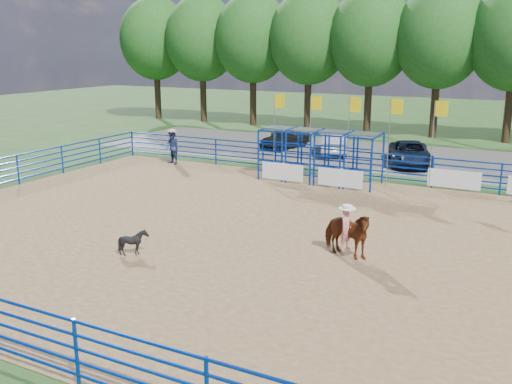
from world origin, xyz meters
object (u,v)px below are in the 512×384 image
(horse_and_rider, at_px, (346,231))
(car_a, at_px, (285,137))
(car_c, at_px, (410,153))
(car_b, at_px, (335,142))
(spectator_cowboy, at_px, (172,147))
(calf, at_px, (134,242))

(horse_and_rider, bearing_deg, car_a, 120.01)
(horse_and_rider, distance_m, car_c, 15.76)
(car_a, distance_m, car_b, 3.67)
(spectator_cowboy, height_order, car_c, spectator_cowboy)
(horse_and_rider, relative_size, spectator_cowboy, 1.22)
(car_a, xyz_separation_m, car_c, (8.62, -1.87, -0.04))
(calf, height_order, car_c, car_c)
(calf, xyz_separation_m, spectator_cowboy, (-7.45, 12.60, 0.55))
(calf, bearing_deg, car_c, -5.14)
(spectator_cowboy, bearing_deg, car_b, 46.39)
(spectator_cowboy, relative_size, car_a, 0.48)
(car_a, xyz_separation_m, car_b, (3.63, -0.52, 0.02))
(car_b, xyz_separation_m, car_c, (4.99, -1.35, -0.06))
(horse_and_rider, bearing_deg, calf, -154.00)
(spectator_cowboy, xyz_separation_m, car_c, (12.06, 6.07, -0.33))
(car_a, height_order, car_b, car_b)
(calf, distance_m, car_c, 19.23)
(calf, relative_size, car_c, 0.18)
(horse_and_rider, relative_size, car_a, 0.58)
(horse_and_rider, xyz_separation_m, car_c, (-1.52, 15.68, -0.23))
(car_a, relative_size, car_b, 0.94)
(spectator_cowboy, bearing_deg, car_a, 66.62)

